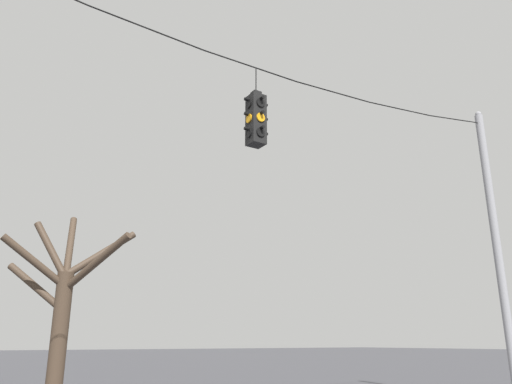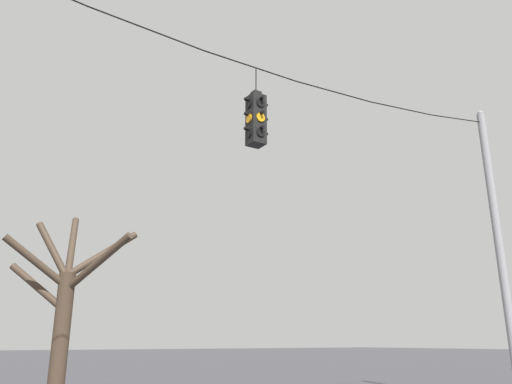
# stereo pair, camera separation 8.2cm
# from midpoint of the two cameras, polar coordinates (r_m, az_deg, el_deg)

# --- Properties ---
(utility_pole_right) EXTENTS (0.24, 0.24, 8.57)m
(utility_pole_right) POSITION_cam_midpoint_polar(r_m,az_deg,el_deg) (16.18, 25.68, -5.58)
(utility_pole_right) COLOR gray
(utility_pole_right) RESTS_ON ground_plane
(span_wire) EXTENTS (16.87, 0.03, 0.76)m
(span_wire) POSITION_cam_midpoint_polar(r_m,az_deg,el_deg) (11.53, -0.60, 15.16)
(span_wire) COLOR black
(traffic_light_near_left_pole) EXTENTS (0.58, 0.58, 1.84)m
(traffic_light_near_left_pole) POSITION_cam_midpoint_polar(r_m,az_deg,el_deg) (10.85, -0.22, 8.28)
(traffic_light_near_left_pole) COLOR black
(bare_tree) EXTENTS (3.66, 3.61, 5.31)m
(bare_tree) POSITION_cam_midpoint_polar(r_m,az_deg,el_deg) (14.63, -21.37, -11.65)
(bare_tree) COLOR #423326
(bare_tree) RESTS_ON ground_plane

